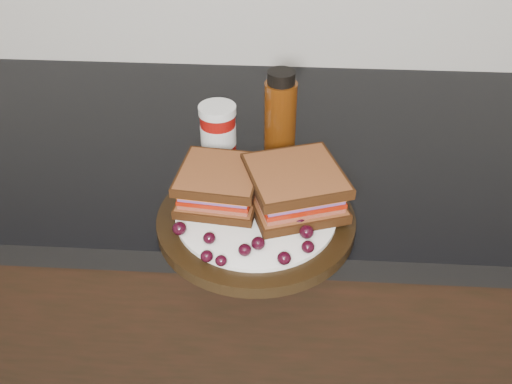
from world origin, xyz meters
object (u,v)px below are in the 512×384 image
(sandwich_left, at_px, (220,185))
(condiment_jar, at_px, (218,131))
(plate, at_px, (256,221))
(oil_bottle, at_px, (280,113))

(sandwich_left, distance_m, condiment_jar, 0.16)
(plate, distance_m, condiment_jar, 0.20)
(sandwich_left, bearing_deg, oil_bottle, 70.92)
(plate, bearing_deg, oil_bottle, 82.14)
(condiment_jar, height_order, oil_bottle, oil_bottle)
(oil_bottle, bearing_deg, condiment_jar, -172.57)
(condiment_jar, bearing_deg, sandwich_left, -82.50)
(sandwich_left, height_order, oil_bottle, oil_bottle)
(plate, xyz_separation_m, sandwich_left, (-0.05, 0.03, 0.04))
(plate, distance_m, sandwich_left, 0.07)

